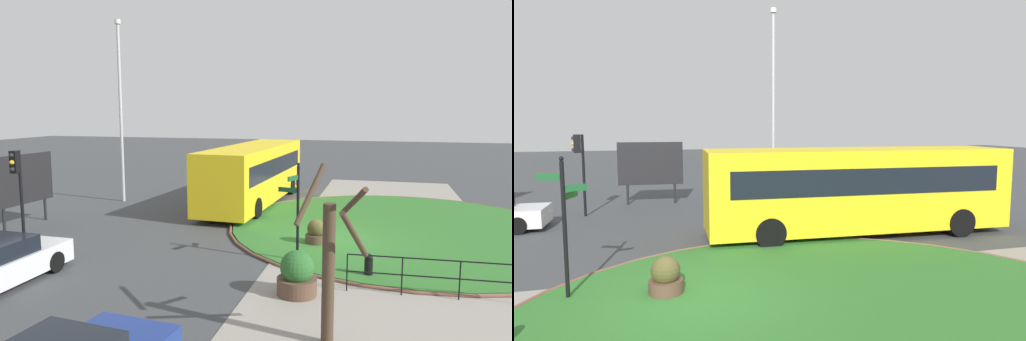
% 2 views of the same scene
% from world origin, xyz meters
% --- Properties ---
extents(ground, '(120.00, 120.00, 0.00)m').
position_xyz_m(ground, '(0.00, 0.00, 0.00)').
color(ground, '#3D3F42').
extents(signpost_directional, '(1.07, 0.73, 3.26)m').
position_xyz_m(signpost_directional, '(-2.73, 0.86, 1.88)').
color(signpost_directional, black).
rests_on(signpost_directional, ground).
extents(bus_yellow, '(10.85, 2.97, 3.08)m').
position_xyz_m(bus_yellow, '(6.23, 4.73, 1.66)').
color(bus_yellow, yellow).
rests_on(bus_yellow, ground).
extents(traffic_light_near, '(0.49, 0.27, 3.52)m').
position_xyz_m(traffic_light_near, '(-3.81, 10.55, 2.58)').
color(traffic_light_near, black).
rests_on(traffic_light_near, ground).
extents(lamppost_tall, '(0.32, 0.32, 9.57)m').
position_xyz_m(lamppost_tall, '(5.07, 11.76, 5.08)').
color(lamppost_tall, '#B7B7BC').
rests_on(lamppost_tall, ground).
extents(billboard_right, '(3.12, 0.31, 3.07)m').
position_xyz_m(billboard_right, '(-0.90, 12.88, 1.96)').
color(billboard_right, black).
rests_on(billboard_right, ground).
extents(planter_kerbside, '(0.79, 0.79, 0.96)m').
position_xyz_m(planter_kerbside, '(-0.60, 0.50, 0.43)').
color(planter_kerbside, brown).
rests_on(planter_kerbside, ground).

